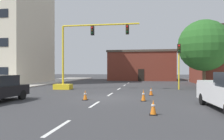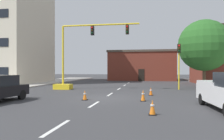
{
  "view_description": "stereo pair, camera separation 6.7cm",
  "coord_description": "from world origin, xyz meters",
  "px_view_note": "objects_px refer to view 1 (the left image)",
  "views": [
    {
      "loc": [
        3.27,
        -16.15,
        2.12
      ],
      "look_at": [
        -0.81,
        8.21,
        2.06
      ],
      "focal_mm": 35.83,
      "sensor_mm": 36.0,
      "label": 1
    },
    {
      "loc": [
        3.34,
        -16.14,
        2.12
      ],
      "look_at": [
        -0.81,
        8.21,
        2.06
      ],
      "focal_mm": 35.83,
      "sensor_mm": 36.0,
      "label": 2
    }
  ],
  "objects_px": {
    "traffic_signal_gantry": "(73,68)",
    "traffic_cone_roadside_c": "(153,107)",
    "traffic_cone_roadside_b": "(151,91)",
    "tree_right_mid": "(204,45)",
    "traffic_cone_roadside_d": "(85,95)",
    "traffic_light_pole_right": "(179,56)",
    "traffic_cone_roadside_a": "(143,95)"
  },
  "relations": [
    {
      "from": "traffic_signal_gantry",
      "to": "traffic_light_pole_right",
      "type": "xyz_separation_m",
      "value": [
        11.02,
        1.64,
        1.29
      ]
    },
    {
      "from": "traffic_light_pole_right",
      "to": "tree_right_mid",
      "type": "height_order",
      "value": "tree_right_mid"
    },
    {
      "from": "traffic_cone_roadside_c",
      "to": "traffic_cone_roadside_d",
      "type": "height_order",
      "value": "traffic_cone_roadside_c"
    },
    {
      "from": "traffic_signal_gantry",
      "to": "traffic_cone_roadside_b",
      "type": "height_order",
      "value": "traffic_signal_gantry"
    },
    {
      "from": "traffic_signal_gantry",
      "to": "traffic_cone_roadside_a",
      "type": "xyz_separation_m",
      "value": [
        7.57,
        -7.59,
        -1.86
      ]
    },
    {
      "from": "traffic_signal_gantry",
      "to": "tree_right_mid",
      "type": "distance_m",
      "value": 14.78
    },
    {
      "from": "tree_right_mid",
      "to": "traffic_cone_roadside_c",
      "type": "xyz_separation_m",
      "value": [
        -5.9,
        -15.94,
        -4.47
      ]
    },
    {
      "from": "tree_right_mid",
      "to": "traffic_signal_gantry",
      "type": "bearing_deg",
      "value": -164.67
    },
    {
      "from": "traffic_light_pole_right",
      "to": "traffic_cone_roadside_b",
      "type": "distance_m",
      "value": 7.22
    },
    {
      "from": "traffic_signal_gantry",
      "to": "traffic_cone_roadside_c",
      "type": "height_order",
      "value": "traffic_signal_gantry"
    },
    {
      "from": "traffic_signal_gantry",
      "to": "traffic_cone_roadside_c",
      "type": "relative_size",
      "value": 12.63
    },
    {
      "from": "tree_right_mid",
      "to": "traffic_cone_roadside_d",
      "type": "relative_size",
      "value": 11.12
    },
    {
      "from": "traffic_signal_gantry",
      "to": "traffic_cone_roadside_c",
      "type": "xyz_separation_m",
      "value": [
        8.13,
        -12.09,
        -1.89
      ]
    },
    {
      "from": "traffic_cone_roadside_c",
      "to": "traffic_cone_roadside_d",
      "type": "relative_size",
      "value": 1.03
    },
    {
      "from": "traffic_cone_roadside_a",
      "to": "traffic_cone_roadside_d",
      "type": "bearing_deg",
      "value": -177.37
    },
    {
      "from": "tree_right_mid",
      "to": "traffic_cone_roadside_b",
      "type": "bearing_deg",
      "value": -126.66
    },
    {
      "from": "traffic_signal_gantry",
      "to": "traffic_light_pole_right",
      "type": "relative_size",
      "value": 1.88
    },
    {
      "from": "traffic_cone_roadside_b",
      "to": "traffic_cone_roadside_d",
      "type": "distance_m",
      "value": 5.79
    },
    {
      "from": "traffic_cone_roadside_b",
      "to": "traffic_cone_roadside_c",
      "type": "height_order",
      "value": "traffic_cone_roadside_c"
    },
    {
      "from": "traffic_cone_roadside_c",
      "to": "tree_right_mid",
      "type": "bearing_deg",
      "value": 69.69
    },
    {
      "from": "traffic_cone_roadside_a",
      "to": "traffic_cone_roadside_c",
      "type": "height_order",
      "value": "traffic_cone_roadside_a"
    },
    {
      "from": "tree_right_mid",
      "to": "traffic_cone_roadside_b",
      "type": "distance_m",
      "value": 10.91
    },
    {
      "from": "traffic_signal_gantry",
      "to": "traffic_cone_roadside_d",
      "type": "height_order",
      "value": "traffic_signal_gantry"
    },
    {
      "from": "traffic_cone_roadside_a",
      "to": "traffic_light_pole_right",
      "type": "bearing_deg",
      "value": 69.49
    },
    {
      "from": "traffic_cone_roadside_a",
      "to": "traffic_cone_roadside_c",
      "type": "relative_size",
      "value": 1.1
    },
    {
      "from": "traffic_light_pole_right",
      "to": "traffic_cone_roadside_d",
      "type": "distance_m",
      "value": 12.41
    },
    {
      "from": "traffic_signal_gantry",
      "to": "traffic_cone_roadside_c",
      "type": "distance_m",
      "value": 14.69
    },
    {
      "from": "traffic_signal_gantry",
      "to": "tree_right_mid",
      "type": "bearing_deg",
      "value": 15.33
    },
    {
      "from": "traffic_signal_gantry",
      "to": "traffic_cone_roadside_d",
      "type": "bearing_deg",
      "value": -65.2
    },
    {
      "from": "traffic_cone_roadside_d",
      "to": "tree_right_mid",
      "type": "bearing_deg",
      "value": 48.05
    },
    {
      "from": "traffic_cone_roadside_b",
      "to": "traffic_cone_roadside_c",
      "type": "xyz_separation_m",
      "value": [
        0.04,
        -7.96,
        0.02
      ]
    },
    {
      "from": "tree_right_mid",
      "to": "traffic_cone_roadside_a",
      "type": "height_order",
      "value": "tree_right_mid"
    }
  ]
}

